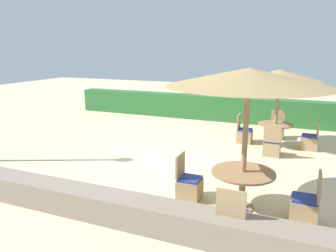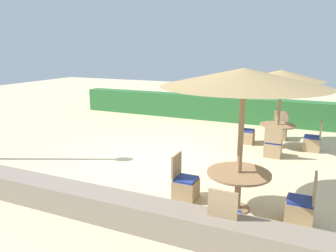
{
  "view_description": "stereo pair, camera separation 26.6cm",
  "coord_description": "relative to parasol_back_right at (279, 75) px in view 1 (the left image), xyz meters",
  "views": [
    {
      "loc": [
        3.38,
        -7.56,
        3.02
      ],
      "look_at": [
        0.0,
        0.6,
        0.9
      ],
      "focal_mm": 35.0,
      "sensor_mm": 36.0,
      "label": 1
    },
    {
      "loc": [
        3.63,
        -7.45,
        3.02
      ],
      "look_at": [
        0.0,
        0.6,
        0.9
      ],
      "focal_mm": 35.0,
      "sensor_mm": 36.0,
      "label": 2
    }
  ],
  "objects": [
    {
      "name": "round_table_back_right",
      "position": [
        0.0,
        -0.0,
        -1.64
      ],
      "size": [
        1.07,
        1.07,
        0.72
      ],
      "color": "#93704C",
      "rests_on": "ground_plane"
    },
    {
      "name": "patio_chair_front_right_south",
      "position": [
        -0.16,
        -5.64,
        -1.95
      ],
      "size": [
        0.46,
        0.46,
        0.93
      ],
      "color": "tan",
      "rests_on": "ground_plane"
    },
    {
      "name": "patio_chair_back_right_north",
      "position": [
        -0.01,
        0.98,
        -1.95
      ],
      "size": [
        0.46,
        0.46,
        0.93
      ],
      "rotation": [
        0.0,
        0.0,
        3.14
      ],
      "color": "tan",
      "rests_on": "ground_plane"
    },
    {
      "name": "patio_chair_back_right_west",
      "position": [
        -0.95,
        0.04,
        -1.95
      ],
      "size": [
        0.46,
        0.46,
        0.93
      ],
      "rotation": [
        0.0,
        0.0,
        -1.57
      ],
      "color": "tan",
      "rests_on": "ground_plane"
    },
    {
      "name": "patio_chair_front_right_west",
      "position": [
        -1.29,
        -4.5,
        -1.95
      ],
      "size": [
        0.46,
        0.46,
        0.93
      ],
      "rotation": [
        0.0,
        0.0,
        -1.57
      ],
      "color": "tan",
      "rests_on": "ground_plane"
    },
    {
      "name": "patio_chair_back_right_east",
      "position": [
        1.02,
        0.04,
        -1.95
      ],
      "size": [
        0.46,
        0.46,
        0.93
      ],
      "rotation": [
        0.0,
        0.0,
        1.57
      ],
      "color": "tan",
      "rests_on": "ground_plane"
    },
    {
      "name": "round_table_front_right",
      "position": [
        -0.21,
        -4.52,
        -1.6
      ],
      "size": [
        1.2,
        1.2,
        0.75
      ],
      "color": "#93704C",
      "rests_on": "ground_plane"
    },
    {
      "name": "parasol_front_right",
      "position": [
        -0.21,
        -4.52,
        0.29
      ],
      "size": [
        2.95,
        2.95,
        2.68
      ],
      "color": "#93704C",
      "rests_on": "ground_plane"
    },
    {
      "name": "patio_chair_back_right_south",
      "position": [
        0.01,
        -1.0,
        -1.95
      ],
      "size": [
        0.46,
        0.46,
        0.93
      ],
      "color": "tan",
      "rests_on": "ground_plane"
    },
    {
      "name": "stone_border",
      "position": [
        -2.68,
        -5.86,
        -1.97
      ],
      "size": [
        10.0,
        0.56,
        0.49
      ],
      "primitive_type": "cube",
      "color": "gray",
      "rests_on": "ground_plane"
    },
    {
      "name": "patio_chair_front_right_east",
      "position": [
        0.91,
        -4.58,
        -1.95
      ],
      "size": [
        0.46,
        0.46,
        0.93
      ],
      "rotation": [
        0.0,
        0.0,
        1.57
      ],
      "color": "tan",
      "rests_on": "ground_plane"
    },
    {
      "name": "ground_plane",
      "position": [
        -2.68,
        -2.85,
        -2.21
      ],
      "size": [
        40.0,
        40.0,
        0.0
      ],
      "primitive_type": "plane",
      "color": "beige"
    },
    {
      "name": "hedge_row",
      "position": [
        -2.68,
        3.08,
        -1.7
      ],
      "size": [
        13.0,
        0.7,
        1.02
      ],
      "primitive_type": "cube",
      "color": "#2D6B33",
      "rests_on": "ground_plane"
    },
    {
      "name": "parasol_back_right",
      "position": [
        0.0,
        0.0,
        0.0
      ],
      "size": [
        2.49,
        2.49,
        2.38
      ],
      "color": "#93704C",
      "rests_on": "ground_plane"
    }
  ]
}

